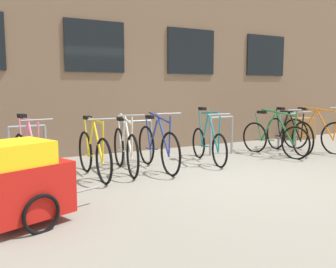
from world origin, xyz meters
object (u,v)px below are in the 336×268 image
bicycle_green (274,138)px  bicycle_teal (208,143)px  bicycle_white (125,149)px  bicycle_black (288,134)px  bike_trailer (22,182)px  bicycle_pink (29,158)px  bicycle_yellow (94,153)px  bicycle_blue (157,147)px  planter_box (302,128)px  bicycle_orange (314,134)px

bicycle_green → bicycle_teal: bearing=176.7°
bicycle_white → bicycle_teal: bicycle_teal is taller
bicycle_black → bike_trailer: size_ratio=1.20×
bicycle_pink → bicycle_yellow: bicycle_pink is taller
bicycle_black → bicycle_white: (-3.99, -0.04, -0.01)m
bicycle_teal → bicycle_yellow: size_ratio=0.96×
bicycle_green → bicycle_black: bearing=14.6°
bicycle_black → bicycle_pink: 5.60m
bicycle_green → bicycle_pink: size_ratio=1.03×
bicycle_black → bicycle_blue: bicycle_blue is taller
bicycle_pink → planter_box: 7.83m
bicycle_yellow → bike_trailer: (-1.36, -1.77, 0.08)m
bicycle_pink → bike_trailer: (-0.35, -1.74, 0.06)m
bicycle_black → bike_trailer: (-5.95, -1.95, 0.07)m
bicycle_white → bicycle_orange: bearing=-2.2°
bicycle_green → planter_box: (2.64, 1.58, -0.08)m
bicycle_green → bicycle_teal: size_ratio=1.08×
bicycle_green → bicycle_white: 3.40m
bicycle_pink → bicycle_white: (1.61, 0.17, -0.01)m
bicycle_teal → bicycle_blue: (-1.18, -0.09, 0.03)m
bicycle_teal → bicycle_blue: 1.18m
bicycle_pink → bicycle_yellow: bearing=2.1°
bicycle_teal → bicycle_yellow: (-2.36, -0.12, 0.02)m
bicycle_orange → bike_trailer: 6.79m
bicycle_white → planter_box: bearing=13.6°
bicycle_pink → bicycle_teal: bearing=2.6°
bicycle_black → bike_trailer: bearing=-161.9°
bike_trailer → bicycle_black: bearing=18.1°
bicycle_pink → bicycle_teal: bicycle_teal is taller
bike_trailer → bicycle_pink: bearing=78.5°
bicycle_black → planter_box: bearing=34.8°
bicycle_green → bicycle_teal: bicycle_teal is taller
bicycle_green → bike_trailer: bicycle_green is taller
bicycle_white → bicycle_orange: 4.60m
bicycle_teal → bike_trailer: bearing=-153.0°
bicycle_green → bike_trailer: size_ratio=1.19×
bicycle_green → bicycle_orange: (1.20, -0.06, 0.02)m
bicycle_black → bicycle_blue: (-3.41, -0.15, -0.00)m
bicycle_blue → planter_box: (5.47, 1.58, -0.10)m
bicycle_black → bicycle_pink: bearing=-177.8°
bicycle_black → planter_box: bicycle_black is taller
bicycle_teal → bicycle_yellow: bicycle_teal is taller
bicycle_teal → planter_box: 4.54m
bicycle_green → bicycle_blue: bearing=180.0°
bicycle_blue → bicycle_teal: bearing=4.6°
bicycle_green → bike_trailer: bearing=-161.5°
bicycle_blue → planter_box: bearing=16.1°
bicycle_white → bicycle_blue: 0.58m
bicycle_black → planter_box: size_ratio=2.51×
bicycle_teal → bicycle_yellow: bearing=-177.2°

